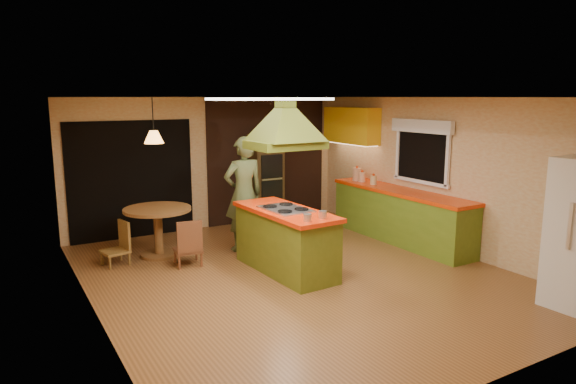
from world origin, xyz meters
TOP-DOWN VIEW (x-y plane):
  - ground at (0.00, 0.00)m, footprint 6.50×6.50m
  - room_walls at (0.00, 0.00)m, footprint 5.50×6.50m
  - ceiling_plane at (0.00, 0.00)m, footprint 6.50×6.50m
  - brick_panel at (1.25, 3.23)m, footprint 2.64×0.03m
  - nook_opening at (-1.50, 3.23)m, footprint 2.20×0.03m
  - right_counter at (2.45, 0.60)m, footprint 0.62×3.05m
  - upper_cabinets at (2.57, 2.20)m, footprint 0.34×1.40m
  - window_right at (2.70, 0.40)m, footprint 0.12×1.35m
  - fluor_panel at (-1.10, -1.20)m, footprint 1.20×0.60m
  - kitchen_island at (-0.08, 0.24)m, footprint 0.83×1.88m
  - range_hood at (-0.08, 0.24)m, footprint 1.00×0.73m
  - man at (-0.13, 1.52)m, footprint 0.69×0.45m
  - wall_oven at (1.03, 2.95)m, footprint 0.61×0.62m
  - dining_table at (-1.45, 1.89)m, footprint 1.05×1.05m
  - chair_left at (-2.15, 1.79)m, footprint 0.43×0.43m
  - chair_near at (-1.20, 1.24)m, footprint 0.44×0.44m
  - pendant_lamp at (-1.45, 1.89)m, footprint 0.36×0.36m
  - canister_large at (2.40, 1.77)m, footprint 0.21×0.21m
  - canister_medium at (2.40, 1.61)m, footprint 0.14×0.14m
  - canister_small at (2.40, 1.27)m, footprint 0.15×0.15m

SIDE VIEW (x-z plane):
  - ground at x=0.00m, z-range 0.00..0.00m
  - chair_left at x=-2.15m, z-range 0.00..0.66m
  - chair_near at x=-1.20m, z-range 0.00..0.72m
  - right_counter at x=2.45m, z-range 0.00..0.92m
  - kitchen_island at x=-0.08m, z-range 0.00..0.94m
  - dining_table at x=-1.45m, z-range 0.16..0.95m
  - wall_oven at x=1.03m, z-range 0.00..1.78m
  - man at x=-0.13m, z-range 0.00..1.88m
  - canister_small at x=2.40m, z-range 0.92..1.08m
  - canister_medium at x=2.40m, z-range 0.92..1.10m
  - canister_large at x=2.40m, z-range 0.92..1.16m
  - nook_opening at x=-1.50m, z-range 0.00..2.10m
  - room_walls at x=0.00m, z-range -2.00..4.50m
  - brick_panel at x=1.25m, z-range 0.00..2.50m
  - window_right at x=2.70m, z-range 1.24..2.30m
  - pendant_lamp at x=-1.45m, z-range 1.80..2.00m
  - upper_cabinets at x=2.57m, z-range 1.60..2.30m
  - range_hood at x=-0.08m, z-range 1.86..2.65m
  - fluor_panel at x=-1.10m, z-range 2.47..2.50m
  - ceiling_plane at x=0.00m, z-range 2.50..2.50m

